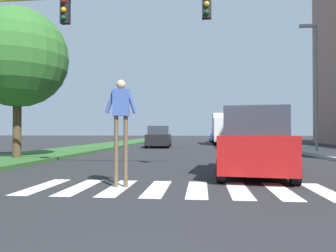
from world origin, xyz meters
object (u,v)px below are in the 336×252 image
sedan_distant (218,136)px  traffic_light_gantry (63,35)px  tree_mid (18,58)px  sedan_midblock (159,137)px  pedestrian_performer (121,115)px  truck_box_delivery (225,128)px  suv_crossing (255,143)px  street_lamp_right (315,75)px

sedan_distant → traffic_light_gantry: bearing=-101.7°
tree_mid → sedan_midblock: 13.96m
pedestrian_performer → truck_box_delivery: (4.13, 25.60, -0.03)m
traffic_light_gantry → suv_crossing: size_ratio=1.70×
tree_mid → street_lamp_right: 16.02m
sedan_midblock → truck_box_delivery: 8.96m
sedan_midblock → truck_box_delivery: bearing=49.8°
sedan_midblock → pedestrian_performer: bearing=-85.1°
traffic_light_gantry → suv_crossing: traffic_light_gantry is taller
traffic_light_gantry → pedestrian_performer: (2.50, -2.44, -2.67)m
tree_mid → suv_crossing: tree_mid is taller
sedan_distant → truck_box_delivery: bearing=-88.2°
tree_mid → sedan_midblock: tree_mid is taller
tree_mid → traffic_light_gantry: size_ratio=0.81×
sedan_midblock → sedan_distant: sedan_midblock is taller
tree_mid → truck_box_delivery: bearing=61.9°
traffic_light_gantry → sedan_distant: size_ratio=1.86×
suv_crossing → sedan_midblock: suv_crossing is taller
pedestrian_performer → truck_box_delivery: bearing=80.8°
pedestrian_performer → suv_crossing: bearing=36.6°
traffic_light_gantry → street_lamp_right: (10.98, 10.04, 0.26)m
sedan_midblock → sedan_distant: bearing=69.2°
suv_crossing → sedan_distant: size_ratio=1.09×
tree_mid → traffic_light_gantry: bearing=-44.8°
sedan_midblock → truck_box_delivery: (5.75, 6.82, 0.83)m
pedestrian_performer → sedan_distant: pedestrian_performer is taller
traffic_light_gantry → street_lamp_right: 14.88m
suv_crossing → street_lamp_right: bearing=63.0°
tree_mid → pedestrian_performer: bearing=-44.6°
suv_crossing → traffic_light_gantry: bearing=-178.9°
tree_mid → pedestrian_performer: tree_mid is taller
street_lamp_right → sedan_distant: (-4.59, 20.78, -3.80)m
tree_mid → sedan_distant: (10.13, 27.11, -3.76)m
suv_crossing → sedan_distant: 30.71m
street_lamp_right → sedan_distant: 21.62m
truck_box_delivery → tree_mid: bearing=-118.1°
pedestrian_performer → sedan_midblock: 18.87m
street_lamp_right → tree_mid: bearing=-156.7°
tree_mid → street_lamp_right: street_lamp_right is taller
pedestrian_performer → truck_box_delivery: size_ratio=0.40×
truck_box_delivery → suv_crossing: bearing=-91.7°
pedestrian_performer → suv_crossing: 4.34m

